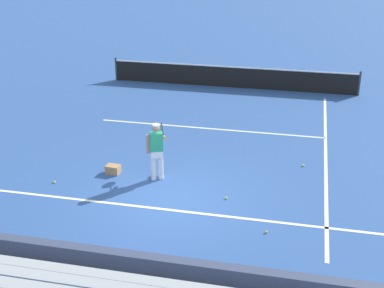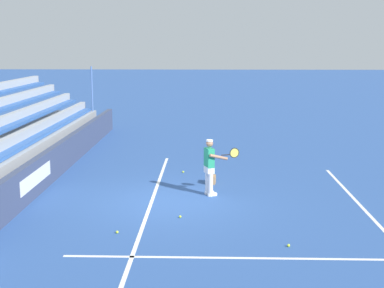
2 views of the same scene
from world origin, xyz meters
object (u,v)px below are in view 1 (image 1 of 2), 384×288
Objects in this scene: tennis_ball_toward_net at (266,232)px; tennis_net at (232,77)px; tennis_player at (157,151)px; tennis_ball_on_baseline at (54,182)px; tennis_ball_far_right at (226,198)px; ball_box_cardboard at (113,169)px; tennis_ball_far_left at (303,165)px.

tennis_net reaches higher than tennis_ball_toward_net.
tennis_ball_on_baseline is at bearing -161.51° from tennis_player.
tennis_ball_far_right is at bearing 129.73° from tennis_ball_toward_net.
tennis_ball_toward_net is at bearing -50.27° from tennis_ball_far_right.
tennis_player reaches higher than tennis_ball_toward_net.
tennis_ball_on_baseline is at bearing -145.56° from ball_box_cardboard.
tennis_ball_far_left is 7.50m from tennis_ball_on_baseline.
tennis_player is at bearing -156.90° from tennis_ball_far_left.
tennis_player reaches higher than tennis_net.
tennis_ball_far_right is (-1.23, 1.47, 0.00)m from tennis_ball_toward_net.
tennis_player is at bearing -94.39° from tennis_net.
tennis_player is at bearing 159.99° from tennis_ball_far_right.
tennis_ball_toward_net is at bearing -25.68° from ball_box_cardboard.
ball_box_cardboard is at bearing -102.58° from tennis_net.
tennis_ball_far_right is 0.01× the size of tennis_net.
tennis_ball_far_left and tennis_ball_toward_net have the same top height.
tennis_player is 25.98× the size of tennis_ball_far_right.
tennis_ball_far_right is 5.01m from tennis_ball_on_baseline.
tennis_player is at bearing -1.61° from ball_box_cardboard.
ball_box_cardboard is 6.06× the size of tennis_ball_far_right.
tennis_ball_on_baseline is (-5.01, -0.15, 0.00)m from tennis_ball_far_right.
tennis_ball_on_baseline is (-1.44, -0.98, -0.10)m from ball_box_cardboard.
tennis_player is 25.98× the size of tennis_ball_toward_net.
tennis_ball_far_left is at bearing 21.27° from tennis_ball_on_baseline.
tennis_ball_on_baseline is (-2.83, -0.95, -0.86)m from tennis_player.
tennis_ball_far_left and tennis_ball_far_right have the same top height.
tennis_ball_far_left is 4.11m from tennis_ball_toward_net.
tennis_ball_on_baseline is at bearing -178.28° from tennis_ball_far_right.
tennis_net is at bearing 85.61° from tennis_player.
tennis_player is at bearing 18.49° from tennis_ball_on_baseline.
tennis_ball_far_left is at bearing 23.10° from tennis_player.
tennis_ball_far_left is 3.24m from tennis_ball_far_right.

